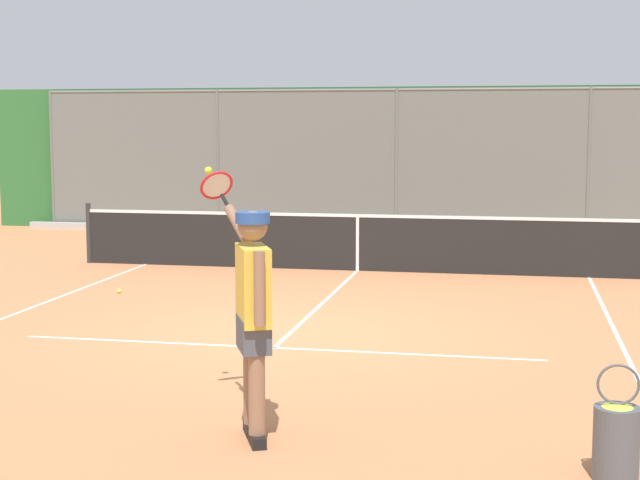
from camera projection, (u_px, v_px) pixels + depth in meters
ground_plane at (291, 333)px, 11.47m from camera, size 60.00×60.00×0.00m
court_line_markings at (270, 352)px, 10.50m from camera, size 7.63×10.57×0.01m
fence_backdrop at (400, 161)px, 21.96m from camera, size 19.44×1.37×3.29m
tennis_net at (358, 242)px, 16.28m from camera, size 9.81×0.09×1.07m
tennis_player at (252, 304)px, 7.47m from camera, size 0.89×1.26×2.10m
tennis_ball_near_baseline at (119, 291)px, 14.15m from camera, size 0.07×0.07×0.07m
ball_basket at (616, 438)px, 6.70m from camera, size 0.32×0.32×0.83m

